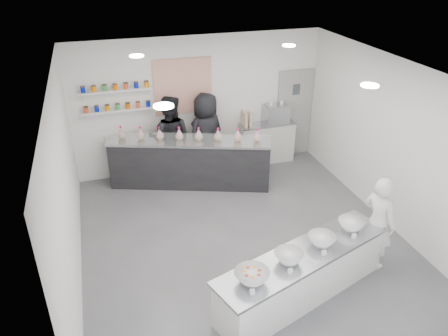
# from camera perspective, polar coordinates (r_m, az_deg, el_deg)

# --- Properties ---
(floor) EXTENTS (6.00, 6.00, 0.00)m
(floor) POSITION_cam_1_polar(r_m,az_deg,el_deg) (7.85, 2.46, -9.31)
(floor) COLOR #515156
(floor) RESTS_ON ground
(ceiling) EXTENTS (6.00, 6.00, 0.00)m
(ceiling) POSITION_cam_1_polar(r_m,az_deg,el_deg) (6.50, 3.00, 12.31)
(ceiling) COLOR white
(ceiling) RESTS_ON floor
(back_wall) EXTENTS (5.50, 0.00, 5.50)m
(back_wall) POSITION_cam_1_polar(r_m,az_deg,el_deg) (9.70, -3.25, 8.27)
(back_wall) COLOR white
(back_wall) RESTS_ON floor
(left_wall) EXTENTS (0.00, 6.00, 6.00)m
(left_wall) POSITION_cam_1_polar(r_m,az_deg,el_deg) (6.74, -19.95, -2.69)
(left_wall) COLOR white
(left_wall) RESTS_ON floor
(right_wall) EXTENTS (0.00, 6.00, 6.00)m
(right_wall) POSITION_cam_1_polar(r_m,az_deg,el_deg) (8.31, 20.92, 2.98)
(right_wall) COLOR white
(right_wall) RESTS_ON floor
(back_door) EXTENTS (0.88, 0.04, 2.10)m
(back_door) POSITION_cam_1_polar(r_m,az_deg,el_deg) (10.57, 9.13, 7.04)
(back_door) COLOR gray
(back_door) RESTS_ON floor
(pattern_panel) EXTENTS (1.25, 0.03, 1.20)m
(pattern_panel) POSITION_cam_1_polar(r_m,az_deg,el_deg) (9.46, -5.37, 10.56)
(pattern_panel) COLOR #CC4D31
(pattern_panel) RESTS_ON back_wall
(jar_shelf_lower) EXTENTS (1.45, 0.22, 0.04)m
(jar_shelf_lower) POSITION_cam_1_polar(r_m,az_deg,el_deg) (9.34, -13.67, 7.38)
(jar_shelf_lower) COLOR silver
(jar_shelf_lower) RESTS_ON back_wall
(jar_shelf_upper) EXTENTS (1.45, 0.22, 0.04)m
(jar_shelf_upper) POSITION_cam_1_polar(r_m,az_deg,el_deg) (9.20, -13.96, 9.83)
(jar_shelf_upper) COLOR silver
(jar_shelf_upper) RESTS_ON back_wall
(preserve_jars) EXTENTS (1.45, 0.10, 0.56)m
(preserve_jars) POSITION_cam_1_polar(r_m,az_deg,el_deg) (9.23, -13.85, 8.97)
(preserve_jars) COLOR #D24C21
(preserve_jars) RESTS_ON jar_shelf_lower
(downlight_0) EXTENTS (0.24, 0.24, 0.02)m
(downlight_0) POSITION_cam_1_polar(r_m,az_deg,el_deg) (5.24, -7.90, 8.02)
(downlight_0) COLOR white
(downlight_0) RESTS_ON ceiling
(downlight_1) EXTENTS (0.24, 0.24, 0.02)m
(downlight_1) POSITION_cam_1_polar(r_m,az_deg,el_deg) (6.29, 18.51, 10.20)
(downlight_1) COLOR white
(downlight_1) RESTS_ON ceiling
(downlight_2) EXTENTS (0.24, 0.24, 0.02)m
(downlight_2) POSITION_cam_1_polar(r_m,az_deg,el_deg) (7.72, -11.35, 14.16)
(downlight_2) COLOR white
(downlight_2) RESTS_ON ceiling
(downlight_3) EXTENTS (0.24, 0.24, 0.02)m
(downlight_3) POSITION_cam_1_polar(r_m,az_deg,el_deg) (8.47, 8.49, 15.56)
(downlight_3) COLOR white
(downlight_3) RESTS_ON ceiling
(prep_counter) EXTENTS (2.96, 1.58, 0.79)m
(prep_counter) POSITION_cam_1_polar(r_m,az_deg,el_deg) (6.63, 10.26, -13.58)
(prep_counter) COLOR silver
(prep_counter) RESTS_ON floor
(back_bar) EXTENTS (3.39, 1.72, 1.05)m
(back_bar) POSITION_cam_1_polar(r_m,az_deg,el_deg) (9.27, -4.46, 0.69)
(back_bar) COLOR black
(back_bar) RESTS_ON floor
(sneeze_guard) EXTENTS (3.14, 1.13, 0.29)m
(sneeze_guard) POSITION_cam_1_polar(r_m,az_deg,el_deg) (8.71, -4.84, 3.71)
(sneeze_guard) COLOR white
(sneeze_guard) RESTS_ON back_bar
(espresso_ledge) EXTENTS (1.29, 0.41, 0.96)m
(espresso_ledge) POSITION_cam_1_polar(r_m,az_deg,el_deg) (10.34, 5.58, 3.34)
(espresso_ledge) COLOR silver
(espresso_ledge) RESTS_ON floor
(espresso_machine) EXTENTS (0.54, 0.37, 0.41)m
(espresso_machine) POSITION_cam_1_polar(r_m,az_deg,el_deg) (10.15, 6.80, 7.00)
(espresso_machine) COLOR #93969E
(espresso_machine) RESTS_ON espresso_ledge
(cup_stacks) EXTENTS (0.24, 0.24, 0.32)m
(cup_stacks) POSITION_cam_1_polar(r_m,az_deg,el_deg) (9.92, 3.11, 6.38)
(cup_stacks) COLOR #C5B292
(cup_stacks) RESTS_ON espresso_ledge
(prep_bowls) EXTENTS (2.39, 1.25, 0.16)m
(prep_bowls) POSITION_cam_1_polar(r_m,az_deg,el_deg) (6.33, 10.62, -10.32)
(prep_bowls) COLOR white
(prep_bowls) RESTS_ON prep_counter
(label_cards) EXTENTS (2.01, 0.04, 0.07)m
(label_cards) POSITION_cam_1_polar(r_m,az_deg,el_deg) (5.96, 11.23, -13.76)
(label_cards) COLOR white
(label_cards) RESTS_ON prep_counter
(cookie_bags) EXTENTS (2.85, 1.15, 0.29)m
(cookie_bags) POSITION_cam_1_polar(r_m,az_deg,el_deg) (8.98, -4.61, 4.47)
(cookie_bags) COLOR #C4799C
(cookie_bags) RESTS_ON back_bar
(woman_prep) EXTENTS (0.55, 0.67, 1.59)m
(woman_prep) POSITION_cam_1_polar(r_m,az_deg,el_deg) (7.28, 19.46, -6.73)
(woman_prep) COLOR silver
(woman_prep) RESTS_ON floor
(staff_left) EXTENTS (1.11, 0.98, 1.90)m
(staff_left) POSITION_cam_1_polar(r_m,az_deg,el_deg) (9.39, -7.09, 3.82)
(staff_left) COLOR black
(staff_left) RESTS_ON floor
(staff_right) EXTENTS (1.08, 0.91, 1.88)m
(staff_right) POSITION_cam_1_polar(r_m,az_deg,el_deg) (9.55, -2.33, 4.35)
(staff_right) COLOR black
(staff_right) RESTS_ON floor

